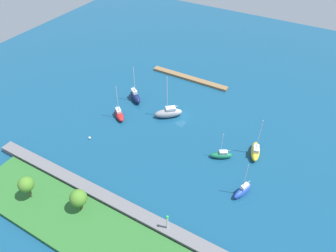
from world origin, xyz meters
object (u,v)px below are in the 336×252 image
at_px(sailboat_navy_outer_mooring, 135,96).
at_px(park_tree_mideast, 26,184).
at_px(sailboat_yellow_west_end, 255,151).
at_px(mooring_buoy_white, 90,138).
at_px(harbor_beacon, 167,221).
at_px(park_tree_midwest, 78,198).
at_px(sailboat_blue_lone_south, 243,191).
at_px(sailboat_red_center_basin, 119,114).
at_px(sailboat_gray_by_breakwater, 169,113).
at_px(pier_dock, 189,78).
at_px(sailboat_green_off_beacon, 221,155).

bearing_deg(sailboat_navy_outer_mooring, park_tree_mideast, -52.94).
bearing_deg(sailboat_yellow_west_end, mooring_buoy_white, 96.50).
bearing_deg(park_tree_mideast, harbor_beacon, -165.02).
relative_size(park_tree_midwest, sailboat_blue_lone_south, 0.56).
bearing_deg(mooring_buoy_white, sailboat_red_center_basin, -97.13).
bearing_deg(mooring_buoy_white, sailboat_gray_by_breakwater, -126.00).
xyz_separation_m(sailboat_navy_outer_mooring, mooring_buoy_white, (0.57, 19.25, -1.01)).
distance_m(pier_dock, sailboat_navy_outer_mooring, 19.70).
xyz_separation_m(pier_dock, sailboat_red_center_basin, (7.62, 26.49, 0.64)).
distance_m(sailboat_red_center_basin, sailboat_green_off_beacon, 29.50).
bearing_deg(sailboat_blue_lone_south, harbor_beacon, -10.45).
bearing_deg(sailboat_blue_lone_south, sailboat_yellow_west_end, -153.28).
distance_m(pier_dock, sailboat_green_off_beacon, 34.56).
bearing_deg(sailboat_gray_by_breakwater, pier_dock, -119.45).
distance_m(park_tree_midwest, mooring_buoy_white, 21.57).
bearing_deg(sailboat_gray_by_breakwater, park_tree_midwest, 49.91).
bearing_deg(sailboat_green_off_beacon, mooring_buoy_white, -11.27).
bearing_deg(park_tree_midwest, sailboat_navy_outer_mooring, -71.51).
distance_m(park_tree_mideast, sailboat_navy_outer_mooring, 39.29).
bearing_deg(sailboat_blue_lone_south, sailboat_red_center_basin, -81.29).
height_order(sailboat_gray_by_breakwater, sailboat_red_center_basin, sailboat_gray_by_breakwater).
height_order(sailboat_gray_by_breakwater, sailboat_navy_outer_mooring, sailboat_gray_by_breakwater).
bearing_deg(sailboat_green_off_beacon, sailboat_red_center_basin, -30.27).
bearing_deg(pier_dock, harbor_beacon, 112.53).
xyz_separation_m(pier_dock, harbor_beacon, (-20.56, 49.56, 3.16)).
bearing_deg(sailboat_gray_by_breakwater, sailboat_blue_lone_south, 110.45).
xyz_separation_m(pier_dock, sailboat_blue_lone_south, (-29.72, 34.30, 0.69)).
bearing_deg(sailboat_red_center_basin, pier_dock, 112.97).
bearing_deg(sailboat_yellow_west_end, park_tree_mideast, 119.16).
bearing_deg(park_tree_mideast, sailboat_gray_by_breakwater, -105.98).
height_order(harbor_beacon, sailboat_gray_by_breakwater, sailboat_gray_by_breakwater).
bearing_deg(sailboat_green_off_beacon, sailboat_navy_outer_mooring, -46.23).
distance_m(sailboat_blue_lone_south, sailboat_gray_by_breakwater, 29.86).
bearing_deg(sailboat_blue_lone_south, sailboat_navy_outer_mooring, -92.88).
relative_size(harbor_beacon, sailboat_yellow_west_end, 0.37).
bearing_deg(pier_dock, sailboat_blue_lone_south, 130.91).
xyz_separation_m(park_tree_midwest, sailboat_yellow_west_end, (-24.64, -32.09, -3.07)).
bearing_deg(park_tree_midwest, sailboat_green_off_beacon, -123.59).
xyz_separation_m(park_tree_midwest, sailboat_red_center_basin, (11.36, -27.57, -3.24)).
distance_m(harbor_beacon, sailboat_green_off_beacon, 22.99).
xyz_separation_m(harbor_beacon, park_tree_midwest, (16.81, 4.50, 0.72)).
xyz_separation_m(sailboat_yellow_west_end, mooring_buoy_white, (37.32, 15.09, -0.86)).
distance_m(harbor_beacon, mooring_buoy_white, 32.20).
distance_m(park_tree_midwest, sailboat_gray_by_breakwater, 34.54).
xyz_separation_m(park_tree_mideast, sailboat_yellow_west_end, (-35.35, -34.96, -3.58)).
height_order(harbor_beacon, sailboat_red_center_basin, sailboat_red_center_basin).
bearing_deg(mooring_buoy_white, sailboat_navy_outer_mooring, -91.69).
bearing_deg(harbor_beacon, park_tree_midwest, 14.98).
distance_m(pier_dock, sailboat_red_center_basin, 27.57).
bearing_deg(sailboat_blue_lone_south, park_tree_mideast, -37.81).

